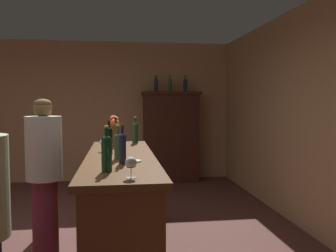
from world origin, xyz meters
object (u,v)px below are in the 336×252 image
(bar_counter, at_px, (121,208))
(wine_bottle_chardonnay, at_px, (107,151))
(wine_bottle_pinot, at_px, (122,147))
(patron_tall, at_px, (45,169))
(wine_bottle_merlot, at_px, (135,131))
(patron_near_entrance, at_px, (44,173))
(flower_arrangement, at_px, (115,128))
(wine_bottle_malbec, at_px, (109,139))
(display_bottle_center, at_px, (185,84))
(wine_bottle_riesling, at_px, (118,144))
(display_bottle_midleft, at_px, (170,84))
(display_cabinet, at_px, (171,135))
(wine_glass_mid, at_px, (123,140))
(wine_glass_rear, at_px, (131,164))
(cheese_plate, at_px, (133,161))
(display_bottle_left, at_px, (156,84))
(wine_bottle_syrah, at_px, (116,133))
(wine_glass_front, at_px, (103,143))

(bar_counter, relative_size, wine_bottle_chardonnay, 7.30)
(wine_bottle_pinot, distance_m, patron_tall, 1.50)
(wine_bottle_merlot, relative_size, patron_near_entrance, 0.21)
(wine_bottle_chardonnay, bearing_deg, flower_arrangement, 88.78)
(wine_bottle_malbec, xyz_separation_m, display_bottle_center, (1.39, 3.34, 0.71))
(wine_bottle_riesling, relative_size, display_bottle_midleft, 0.96)
(display_cabinet, relative_size, wine_glass_mid, 13.40)
(wine_bottle_chardonnay, distance_m, display_bottle_center, 4.52)
(wine_bottle_merlot, height_order, patron_near_entrance, patron_near_entrance)
(bar_counter, bearing_deg, display_bottle_midleft, 74.07)
(wine_bottle_merlot, bearing_deg, flower_arrangement, 168.22)
(wine_bottle_pinot, relative_size, patron_near_entrance, 0.21)
(wine_bottle_riesling, height_order, wine_glass_mid, wine_bottle_riesling)
(wine_glass_rear, xyz_separation_m, cheese_plate, (0.04, 0.67, -0.09))
(wine_bottle_chardonnay, bearing_deg, wine_bottle_riesling, 82.15)
(display_bottle_left, relative_size, patron_near_entrance, 0.21)
(patron_near_entrance, bearing_deg, display_cabinet, 75.41)
(display_bottle_center, bearing_deg, patron_near_entrance, -121.16)
(wine_bottle_chardonnay, relative_size, patron_tall, 0.23)
(wine_bottle_chardonnay, distance_m, wine_bottle_malbec, 0.90)
(wine_bottle_chardonnay, xyz_separation_m, wine_glass_rear, (0.17, -0.26, -0.05))
(wine_glass_mid, distance_m, display_bottle_midleft, 3.10)
(bar_counter, relative_size, patron_near_entrance, 1.57)
(wine_bottle_riesling, xyz_separation_m, display_bottle_left, (0.73, 3.65, 0.73))
(wine_glass_mid, xyz_separation_m, flower_arrangement, (-0.09, 0.49, 0.09))
(wine_bottle_syrah, height_order, flower_arrangement, flower_arrangement)
(wine_bottle_syrah, relative_size, flower_arrangement, 0.98)
(display_cabinet, bearing_deg, wine_bottle_riesling, -105.63)
(display_bottle_midleft, bearing_deg, wine_glass_mid, -108.52)
(wine_bottle_chardonnay, distance_m, wine_glass_mid, 1.40)
(wine_bottle_riesling, bearing_deg, wine_bottle_chardonnay, -97.85)
(display_bottle_midleft, height_order, patron_near_entrance, display_bottle_midleft)
(flower_arrangement, height_order, display_bottle_left, display_bottle_left)
(wine_bottle_syrah, bearing_deg, display_bottle_center, 64.14)
(wine_bottle_pinot, height_order, wine_glass_rear, wine_bottle_pinot)
(wine_bottle_chardonnay, height_order, wine_glass_front, wine_bottle_chardonnay)
(wine_bottle_syrah, relative_size, display_bottle_midleft, 1.05)
(wine_bottle_syrah, height_order, patron_near_entrance, patron_near_entrance)
(wine_bottle_syrah, xyz_separation_m, cheese_plate, (0.15, -1.09, -0.15))
(patron_near_entrance, bearing_deg, display_bottle_midleft, 75.63)
(wine_bottle_chardonnay, distance_m, patron_tall, 1.70)
(display_bottle_center, bearing_deg, wine_glass_mid, -113.72)
(wine_bottle_merlot, xyz_separation_m, display_bottle_left, (0.52, 2.41, 0.71))
(wine_bottle_merlot, relative_size, wine_glass_front, 2.62)
(wine_bottle_syrah, relative_size, display_bottle_center, 1.03)
(wine_bottle_riesling, bearing_deg, wine_bottle_merlot, 80.19)
(bar_counter, bearing_deg, cheese_plate, -74.49)
(wine_bottle_syrah, xyz_separation_m, display_bottle_midleft, (1.03, 2.74, 0.70))
(wine_bottle_riesling, bearing_deg, bar_counter, 83.81)
(wine_bottle_chardonnay, relative_size, flower_arrangement, 0.98)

